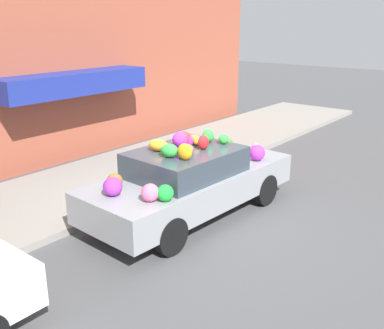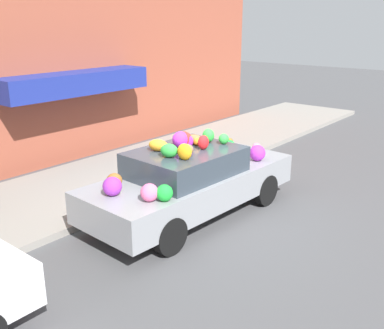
# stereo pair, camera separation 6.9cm
# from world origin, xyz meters

# --- Properties ---
(ground_plane) EXTENTS (60.00, 60.00, 0.00)m
(ground_plane) POSITION_xyz_m (0.00, 0.00, 0.00)
(ground_plane) COLOR #4C4C4F
(sidewalk_curb) EXTENTS (24.00, 3.20, 0.14)m
(sidewalk_curb) POSITION_xyz_m (0.00, 2.70, 0.07)
(sidewalk_curb) COLOR gray
(sidewalk_curb) RESTS_ON ground
(building_facade) EXTENTS (18.00, 1.20, 6.02)m
(building_facade) POSITION_xyz_m (0.04, 4.91, 2.96)
(building_facade) COLOR #9E4C38
(building_facade) RESTS_ON ground
(fire_hydrant) EXTENTS (0.20, 0.20, 0.70)m
(fire_hydrant) POSITION_xyz_m (1.92, 1.50, 0.48)
(fire_hydrant) COLOR #B2B2B7
(fire_hydrant) RESTS_ON sidewalk_curb
(art_car) EXTENTS (4.65, 1.96, 1.70)m
(art_car) POSITION_xyz_m (-0.04, -0.06, 0.76)
(art_car) COLOR gray
(art_car) RESTS_ON ground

